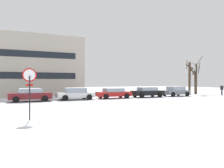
{
  "coord_description": "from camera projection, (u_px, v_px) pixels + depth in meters",
  "views": [
    {
      "loc": [
        -3.01,
        -14.95,
        2.18
      ],
      "look_at": [
        6.72,
        5.71,
        1.87
      ],
      "focal_mm": 34.54,
      "sensor_mm": 36.0,
      "label": 1
    }
  ],
  "objects": [
    {
      "name": "ground_plane",
      "position": [
        59.0,
        113.0,
        14.83
      ],
      "size": [
        120.0,
        120.0,
        0.0
      ],
      "primitive_type": "plane",
      "color": "white"
    },
    {
      "name": "road_surface",
      "position": [
        50.0,
        107.0,
        18.33
      ],
      "size": [
        80.0,
        9.74,
        0.0
      ],
      "color": "silver",
      "rests_on": "ground"
    },
    {
      "name": "stop_sign",
      "position": [
        30.0,
        84.0,
        11.98
      ],
      "size": [
        0.75,
        0.15,
        2.9
      ],
      "color": "black",
      "rests_on": "ground"
    },
    {
      "name": "parked_car_maroon",
      "position": [
        30.0,
        95.0,
        23.01
      ],
      "size": [
        4.35,
        2.02,
        1.41
      ],
      "color": "maroon",
      "rests_on": "ground"
    },
    {
      "name": "parked_car_white",
      "position": [
        75.0,
        94.0,
        25.17
      ],
      "size": [
        4.32,
        2.1,
        1.41
      ],
      "color": "white",
      "rests_on": "ground"
    },
    {
      "name": "parked_car_red",
      "position": [
        114.0,
        93.0,
        27.28
      ],
      "size": [
        4.4,
        2.0,
        1.31
      ],
      "color": "red",
      "rests_on": "ground"
    },
    {
      "name": "parked_car_black",
      "position": [
        147.0,
        92.0,
        29.17
      ],
      "size": [
        4.45,
        1.97,
        1.38
      ],
      "color": "black",
      "rests_on": "ground"
    },
    {
      "name": "parked_car_gray",
      "position": [
        176.0,
        91.0,
        31.29
      ],
      "size": [
        4.01,
        2.08,
        1.42
      ],
      "color": "slate",
      "rests_on": "ground"
    },
    {
      "name": "pedestrian_crossing",
      "position": [
        222.0,
        89.0,
        33.62
      ],
      "size": [
        0.53,
        0.42,
        1.63
      ],
      "color": "black",
      "rests_on": "ground"
    },
    {
      "name": "tree_far_mid",
      "position": [
        190.0,
        77.0,
        34.77
      ],
      "size": [
        1.77,
        1.57,
        5.68
      ],
      "color": "#423326",
      "rests_on": "ground"
    },
    {
      "name": "tree_far_right",
      "position": [
        197.0,
        77.0,
        36.15
      ],
      "size": [
        1.34,
        1.51,
        6.38
      ],
      "color": "#423326",
      "rests_on": "ground"
    },
    {
      "name": "tree_far_left",
      "position": [
        195.0,
        81.0,
        35.8
      ],
      "size": [
        1.45,
        1.28,
        4.64
      ],
      "color": "#423326",
      "rests_on": "ground"
    },
    {
      "name": "building_far_left",
      "position": [
        30.0,
        67.0,
        34.37
      ],
      "size": [
        14.86,
        10.76,
        8.94
      ],
      "color": "#B2A899",
      "rests_on": "ground"
    }
  ]
}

